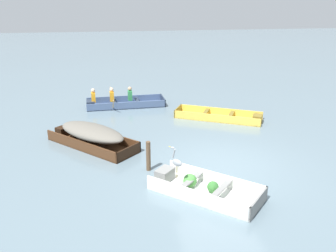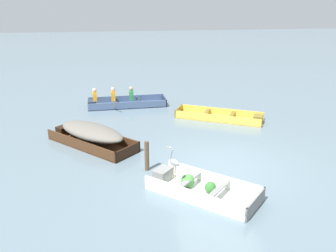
# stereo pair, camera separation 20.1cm
# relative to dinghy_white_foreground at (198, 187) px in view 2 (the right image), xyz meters

# --- Properties ---
(ground_plane) EXTENTS (80.00, 80.00, 0.00)m
(ground_plane) POSITION_rel_dinghy_white_foreground_xyz_m (0.98, 1.43, -0.15)
(ground_plane) COLOR slate
(dinghy_white_foreground) EXTENTS (2.97, 2.80, 0.41)m
(dinghy_white_foreground) POSITION_rel_dinghy_white_foreground_xyz_m (0.00, 0.00, 0.00)
(dinghy_white_foreground) COLOR white
(dinghy_white_foreground) RESTS_ON ground
(skiff_yellow_near_moored) EXTENTS (3.62, 2.49, 0.33)m
(skiff_yellow_near_moored) POSITION_rel_dinghy_white_foreground_xyz_m (2.23, 5.70, -0.04)
(skiff_yellow_near_moored) COLOR #E5BC47
(skiff_yellow_near_moored) RESTS_ON ground
(skiff_dark_varnish_mid_moored) EXTENTS (3.21, 3.20, 0.74)m
(skiff_dark_varnish_mid_moored) POSITION_rel_dinghy_white_foreground_xyz_m (-2.97, 3.64, 0.28)
(skiff_dark_varnish_mid_moored) COLOR #4C2D19
(skiff_dark_varnish_mid_moored) RESTS_ON ground
(rowboat_slate_blue_with_crew) EXTENTS (3.60, 2.39, 0.90)m
(rowboat_slate_blue_with_crew) POSITION_rel_dinghy_white_foreground_xyz_m (-1.86, 8.16, 0.04)
(rowboat_slate_blue_with_crew) COLOR #475B7F
(rowboat_slate_blue_with_crew) RESTS_ON ground
(heron_on_dinghy) EXTENTS (0.34, 0.41, 0.84)m
(heron_on_dinghy) POSITION_rel_dinghy_white_foreground_xyz_m (-0.61, 0.13, 0.73)
(heron_on_dinghy) COLOR olive
(heron_on_dinghy) RESTS_ON dinghy_white_foreground
(mooring_post) EXTENTS (0.13, 0.13, 0.91)m
(mooring_post) POSITION_rel_dinghy_white_foreground_xyz_m (-1.22, 1.49, 0.31)
(mooring_post) COLOR brown
(mooring_post) RESTS_ON ground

